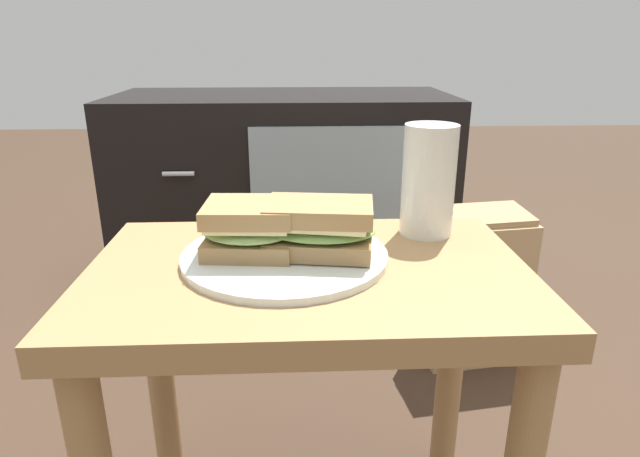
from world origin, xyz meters
The scene contains 7 objects.
side_table centered at (0.00, 0.00, 0.37)m, with size 0.56×0.36×0.46m.
tv_cabinet centered at (-0.05, 0.95, 0.29)m, with size 0.96×0.46×0.58m.
plate centered at (-0.03, 0.02, 0.47)m, with size 0.27×0.27×0.01m, color silver.
sandwich_front centered at (-0.07, 0.03, 0.50)m, with size 0.13×0.11×0.07m.
sandwich_back centered at (0.02, 0.02, 0.50)m, with size 0.16×0.12×0.07m.
beer_glass centered at (0.18, 0.11, 0.54)m, with size 0.08×0.08×0.16m.
paper_bag centered at (0.40, 0.50, 0.18)m, with size 0.25×0.17×0.37m.
Camera 1 is at (-0.01, -0.63, 0.74)m, focal length 30.18 mm.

